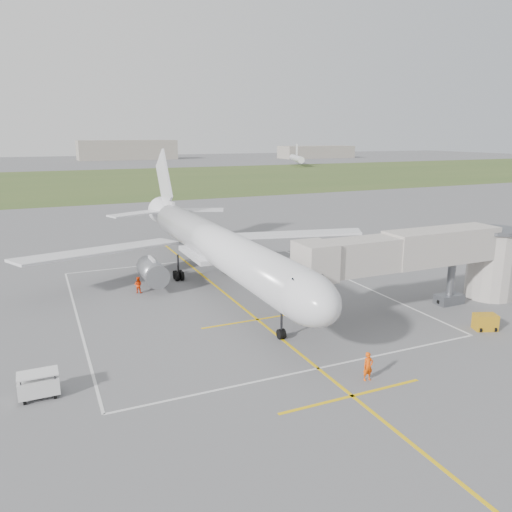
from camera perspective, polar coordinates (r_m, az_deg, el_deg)
name	(u,v)px	position (r m, az deg, el deg)	size (l,w,h in m)	color
ground	(218,288)	(51.63, -4.39, -3.63)	(700.00, 700.00, 0.00)	#5B5B5E
grass_strip	(86,182)	(177.92, -18.81, 8.04)	(700.00, 120.00, 0.02)	#3E5424
apron_markings	(239,305)	(46.46, -1.96, -5.58)	(28.20, 60.00, 0.01)	yellow
airliner	(215,245)	(51.19, -4.76, 1.30)	(38.93, 46.75, 13.52)	silver
jet_bridge	(434,257)	(47.24, 19.68, -0.08)	(23.40, 5.00, 7.20)	#A29A93
gpu_unit	(485,322)	(44.54, 24.73, -6.88)	(2.03, 1.71, 1.31)	#B98317
baggage_cart	(39,385)	(33.34, -23.59, -13.35)	(2.31, 1.40, 1.60)	silver
ramp_worker_nose	(368,366)	(33.36, 12.68, -12.21)	(0.69, 0.46, 1.90)	#F44D07
ramp_worker_wing	(138,285)	(50.95, -13.32, -3.23)	(0.81, 0.63, 1.66)	#F63907
distant_hangars	(30,153)	(311.86, -24.38, 10.64)	(345.00, 49.00, 12.00)	gray
distant_aircraft	(114,164)	(213.98, -15.91, 10.04)	(205.62, 59.49, 8.85)	silver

